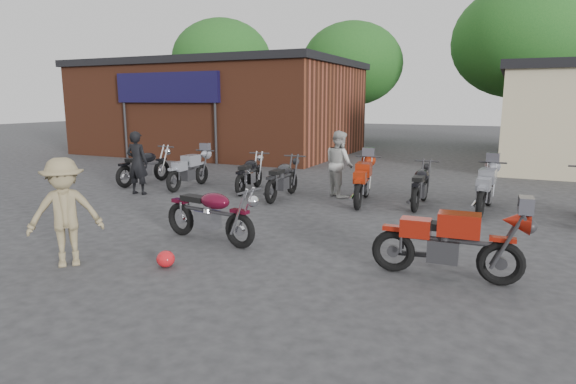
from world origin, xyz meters
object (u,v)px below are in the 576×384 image
at_px(person_tan, 65,212).
at_px(row_bike_6, 486,187).
at_px(person_dark, 137,163).
at_px(row_bike_1, 189,168).
at_px(sportbike, 449,239).
at_px(row_bike_0, 145,164).
at_px(row_bike_3, 283,177).
at_px(helmet, 166,259).
at_px(vintage_motorcycle, 210,211).
at_px(row_bike_2, 250,172).
at_px(row_bike_4, 363,179).
at_px(row_bike_5, 421,183).
at_px(person_light, 339,164).

distance_m(person_tan, row_bike_6, 8.66).
relative_size(person_dark, row_bike_1, 0.87).
height_order(sportbike, row_bike_0, row_bike_0).
bearing_deg(person_tan, row_bike_6, 2.07).
relative_size(sportbike, row_bike_3, 1.03).
relative_size(helmet, row_bike_6, 0.14).
relative_size(person_dark, row_bike_0, 0.83).
bearing_deg(row_bike_0, vintage_motorcycle, -124.73).
bearing_deg(row_bike_0, row_bike_2, -80.63).
xyz_separation_m(vintage_motorcycle, row_bike_4, (1.54, 4.33, 0.02)).
bearing_deg(row_bike_1, row_bike_2, -83.21).
distance_m(row_bike_3, row_bike_5, 3.44).
xyz_separation_m(person_dark, person_light, (5.01, 1.99, 0.02)).
bearing_deg(person_dark, helmet, 129.34).
height_order(person_light, person_tan, person_light).
distance_m(person_dark, person_light, 5.39).
distance_m(sportbike, row_bike_0, 10.29).
bearing_deg(row_bike_6, row_bike_1, 96.74).
height_order(row_bike_0, row_bike_3, row_bike_0).
distance_m(row_bike_3, row_bike_4, 2.07).
xyz_separation_m(person_dark, row_bike_4, (5.82, 1.40, -0.25)).
bearing_deg(person_light, sportbike, 167.01).
bearing_deg(person_dark, row_bike_6, -175.03).
relative_size(person_light, row_bike_2, 0.91).
bearing_deg(row_bike_1, person_tan, -162.05).
xyz_separation_m(person_tan, row_bike_6, (5.63, 6.57, -0.25)).
bearing_deg(row_bike_4, row_bike_6, -92.60).
xyz_separation_m(row_bike_1, row_bike_5, (6.49, 0.31, -0.01)).
relative_size(row_bike_1, row_bike_6, 0.97).
distance_m(vintage_motorcycle, person_light, 4.99).
bearing_deg(row_bike_2, person_dark, 113.85).
height_order(helmet, row_bike_1, row_bike_1).
bearing_deg(person_tan, row_bike_1, 62.92).
bearing_deg(helmet, row_bike_5, 65.18).
distance_m(helmet, row_bike_4, 5.93).
height_order(sportbike, helmet, sportbike).
height_order(helmet, row_bike_2, row_bike_2).
bearing_deg(person_tan, vintage_motorcycle, 9.14).
bearing_deg(person_tan, helmet, -25.91).
bearing_deg(person_dark, row_bike_1, -122.90).
distance_m(person_light, row_bike_3, 1.54).
bearing_deg(person_dark, row_bike_0, -61.12).
bearing_deg(row_bike_6, row_bike_0, 96.29).
bearing_deg(vintage_motorcycle, person_tan, -113.86).
distance_m(vintage_motorcycle, row_bike_6, 6.33).
xyz_separation_m(person_dark, row_bike_1, (0.68, 1.34, -0.28)).
relative_size(person_dark, person_tan, 1.02).
bearing_deg(person_tan, row_bike_2, 46.77).
distance_m(sportbike, row_bike_6, 4.74).
xyz_separation_m(vintage_motorcycle, row_bike_3, (-0.51, 4.07, -0.01)).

